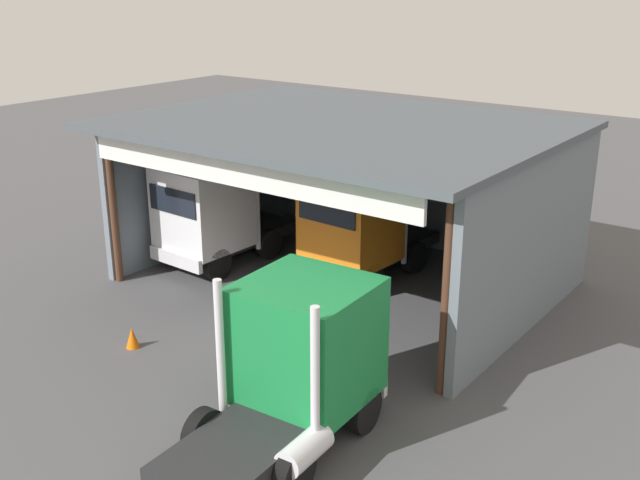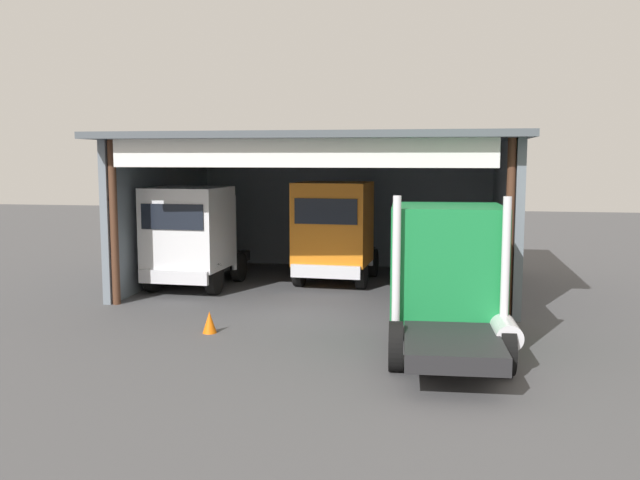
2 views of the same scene
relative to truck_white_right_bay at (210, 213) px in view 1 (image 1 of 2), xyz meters
The scene contains 8 objects.
ground_plane 5.57m from the truck_white_right_bay, 33.69° to the right, with size 80.00×80.00×0.00m, color #4C4C4F.
workshop_shed 5.23m from the truck_white_right_bay, 27.42° to the left, with size 12.63×10.00×5.17m.
truck_white_right_bay is the anchor object (origin of this frame).
truck_orange_center_bay 4.95m from the truck_white_right_bay, 21.68° to the left, with size 2.71×5.26×3.60m.
truck_green_yard_outside 10.43m from the truck_white_right_bay, 35.43° to the right, with size 2.91×5.41×3.64m.
oil_drum 9.88m from the truck_white_right_bay, 32.96° to the left, with size 0.58×0.58×0.87m, color #197233.
tool_cart 9.50m from the truck_white_right_bay, 26.44° to the left, with size 0.90×0.60×1.00m, color black.
traffic_cone 6.32m from the truck_white_right_bay, 65.28° to the right, with size 0.36×0.36×0.56m, color orange.
Camera 1 is at (12.80, -14.02, 9.26)m, focal length 42.57 mm.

